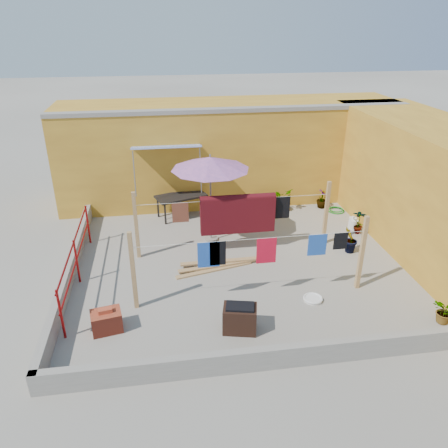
{
  "coord_description": "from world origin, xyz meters",
  "views": [
    {
      "loc": [
        -1.8,
        -9.31,
        5.65
      ],
      "look_at": [
        -0.34,
        0.3,
        1.02
      ],
      "focal_mm": 35.0,
      "sensor_mm": 36.0,
      "label": 1
    }
  ],
  "objects_px": {
    "water_jug_a": "(352,223)",
    "plant_back_a": "(281,199)",
    "brick_stack": "(107,321)",
    "white_basin": "(313,299)",
    "patio_umbrella": "(210,164)",
    "green_hose": "(336,210)",
    "water_jug_b": "(354,225)",
    "brazier": "(240,318)",
    "outdoor_table": "(181,197)"
  },
  "relations": [
    {
      "from": "white_basin",
      "to": "water_jug_b",
      "type": "height_order",
      "value": "water_jug_b"
    },
    {
      "from": "patio_umbrella",
      "to": "brick_stack",
      "type": "xyz_separation_m",
      "value": [
        -2.53,
        -3.55,
        -2.0
      ]
    },
    {
      "from": "outdoor_table",
      "to": "water_jug_a",
      "type": "xyz_separation_m",
      "value": [
        4.94,
        -1.58,
        -0.47
      ]
    },
    {
      "from": "white_basin",
      "to": "green_hose",
      "type": "distance_m",
      "value": 5.15
    },
    {
      "from": "white_basin",
      "to": "water_jug_b",
      "type": "xyz_separation_m",
      "value": [
        2.37,
        3.24,
        0.11
      ]
    },
    {
      "from": "water_jug_b",
      "to": "white_basin",
      "type": "bearing_deg",
      "value": -126.22
    },
    {
      "from": "white_basin",
      "to": "plant_back_a",
      "type": "height_order",
      "value": "plant_back_a"
    },
    {
      "from": "patio_umbrella",
      "to": "water_jug_b",
      "type": "relative_size",
      "value": 8.07
    },
    {
      "from": "brick_stack",
      "to": "brazier",
      "type": "xyz_separation_m",
      "value": [
        2.6,
        -0.4,
        0.07
      ]
    },
    {
      "from": "outdoor_table",
      "to": "white_basin",
      "type": "bearing_deg",
      "value": -62.53
    },
    {
      "from": "patio_umbrella",
      "to": "water_jug_b",
      "type": "height_order",
      "value": "patio_umbrella"
    },
    {
      "from": "green_hose",
      "to": "outdoor_table",
      "type": "bearing_deg",
      "value": 175.84
    },
    {
      "from": "brazier",
      "to": "white_basin",
      "type": "relative_size",
      "value": 1.71
    },
    {
      "from": "outdoor_table",
      "to": "plant_back_a",
      "type": "height_order",
      "value": "plant_back_a"
    },
    {
      "from": "outdoor_table",
      "to": "white_basin",
      "type": "relative_size",
      "value": 3.85
    },
    {
      "from": "patio_umbrella",
      "to": "water_jug_b",
      "type": "xyz_separation_m",
      "value": [
        4.22,
        0.04,
        -2.07
      ]
    },
    {
      "from": "white_basin",
      "to": "green_hose",
      "type": "height_order",
      "value": "green_hose"
    },
    {
      "from": "green_hose",
      "to": "brazier",
      "type": "bearing_deg",
      "value": -127.82
    },
    {
      "from": "plant_back_a",
      "to": "green_hose",
      "type": "bearing_deg",
      "value": -11.59
    },
    {
      "from": "white_basin",
      "to": "water_jug_a",
      "type": "distance_m",
      "value": 4.11
    },
    {
      "from": "green_hose",
      "to": "brick_stack",
      "type": "bearing_deg",
      "value": -143.8
    },
    {
      "from": "water_jug_b",
      "to": "patio_umbrella",
      "type": "bearing_deg",
      "value": -179.48
    },
    {
      "from": "brick_stack",
      "to": "white_basin",
      "type": "height_order",
      "value": "brick_stack"
    },
    {
      "from": "patio_umbrella",
      "to": "water_jug_a",
      "type": "relative_size",
      "value": 7.25
    },
    {
      "from": "brick_stack",
      "to": "green_hose",
      "type": "relative_size",
      "value": 1.22
    },
    {
      "from": "patio_umbrella",
      "to": "white_basin",
      "type": "bearing_deg",
      "value": -59.88
    },
    {
      "from": "patio_umbrella",
      "to": "brazier",
      "type": "height_order",
      "value": "patio_umbrella"
    },
    {
      "from": "patio_umbrella",
      "to": "water_jug_a",
      "type": "height_order",
      "value": "patio_umbrella"
    },
    {
      "from": "patio_umbrella",
      "to": "white_basin",
      "type": "relative_size",
      "value": 6.12
    },
    {
      "from": "water_jug_a",
      "to": "green_hose",
      "type": "bearing_deg",
      "value": 90.48
    },
    {
      "from": "brick_stack",
      "to": "water_jug_a",
      "type": "relative_size",
      "value": 1.79
    },
    {
      "from": "water_jug_a",
      "to": "green_hose",
      "type": "height_order",
      "value": "water_jug_a"
    },
    {
      "from": "patio_umbrella",
      "to": "brazier",
      "type": "relative_size",
      "value": 3.58
    },
    {
      "from": "brick_stack",
      "to": "white_basin",
      "type": "xyz_separation_m",
      "value": [
        4.38,
        0.35,
        -0.18
      ]
    },
    {
      "from": "patio_umbrella",
      "to": "brick_stack",
      "type": "relative_size",
      "value": 4.04
    },
    {
      "from": "brazier",
      "to": "plant_back_a",
      "type": "height_order",
      "value": "plant_back_a"
    },
    {
      "from": "outdoor_table",
      "to": "water_jug_b",
      "type": "bearing_deg",
      "value": -19.06
    },
    {
      "from": "white_basin",
      "to": "water_jug_b",
      "type": "bearing_deg",
      "value": 53.78
    },
    {
      "from": "plant_back_a",
      "to": "water_jug_b",
      "type": "bearing_deg",
      "value": -44.16
    },
    {
      "from": "water_jug_a",
      "to": "water_jug_b",
      "type": "bearing_deg",
      "value": -90.0
    },
    {
      "from": "outdoor_table",
      "to": "water_jug_b",
      "type": "xyz_separation_m",
      "value": [
        4.94,
        -1.71,
        -0.49
      ]
    },
    {
      "from": "patio_umbrella",
      "to": "brazier",
      "type": "distance_m",
      "value": 4.39
    },
    {
      "from": "brazier",
      "to": "water_jug_a",
      "type": "bearing_deg",
      "value": 44.72
    },
    {
      "from": "patio_umbrella",
      "to": "brick_stack",
      "type": "bearing_deg",
      "value": -125.47
    },
    {
      "from": "outdoor_table",
      "to": "green_hose",
      "type": "height_order",
      "value": "outdoor_table"
    },
    {
      "from": "water_jug_a",
      "to": "plant_back_a",
      "type": "xyz_separation_m",
      "value": [
        -1.76,
        1.58,
        0.21
      ]
    },
    {
      "from": "water_jug_a",
      "to": "water_jug_b",
      "type": "distance_m",
      "value": 0.13
    },
    {
      "from": "patio_umbrella",
      "to": "water_jug_b",
      "type": "bearing_deg",
      "value": 0.52
    },
    {
      "from": "water_jug_a",
      "to": "plant_back_a",
      "type": "distance_m",
      "value": 2.37
    },
    {
      "from": "brazier",
      "to": "green_hose",
      "type": "bearing_deg",
      "value": 52.18
    }
  ]
}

